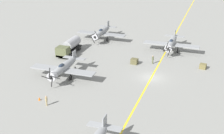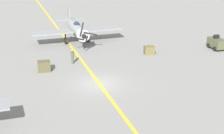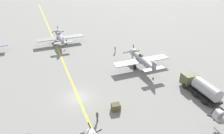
% 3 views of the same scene
% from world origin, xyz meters
% --- Properties ---
extents(ground_plane, '(400.00, 400.00, 0.00)m').
position_xyz_m(ground_plane, '(0.00, 0.00, 0.00)').
color(ground_plane, gray).
extents(taxiway_stripe, '(0.30, 160.00, 0.01)m').
position_xyz_m(taxiway_stripe, '(0.00, 0.00, 0.00)').
color(taxiway_stripe, yellow).
rests_on(taxiway_stripe, ground).
extents(airplane_far_center, '(12.00, 9.98, 3.76)m').
position_xyz_m(airplane_far_center, '(1.33, 25.01, 2.01)').
color(airplane_far_center, gray).
rests_on(airplane_far_center, ground).
extents(airplane_mid_right, '(12.00, 9.98, 3.79)m').
position_xyz_m(airplane_mid_right, '(14.79, 5.29, 2.01)').
color(airplane_mid_right, gray).
rests_on(airplane_mid_right, ground).
extents(fuel_tanker, '(2.67, 8.00, 2.98)m').
position_xyz_m(fuel_tanker, '(19.55, -6.48, 1.51)').
color(fuel_tanker, black).
rests_on(fuel_tanker, ground).
extents(ground_crew_walking, '(0.36, 0.36, 1.63)m').
position_xyz_m(ground_crew_walking, '(12.68, 15.03, 0.89)').
color(ground_crew_walking, tan).
rests_on(ground_crew_walking, ground).
extents(ground_crew_inspecting, '(0.37, 0.37, 1.70)m').
position_xyz_m(ground_crew_inspecting, '(1.24, -6.64, 0.93)').
color(ground_crew_inspecting, '#515638').
rests_on(ground_crew_inspecting, ground).
extents(supply_crate_by_tanker, '(1.42, 1.22, 1.10)m').
position_xyz_m(supply_crate_by_tanker, '(4.65, -5.28, 0.55)').
color(supply_crate_by_tanker, brown).
rests_on(supply_crate_by_tanker, ground).
extents(traffic_cone, '(0.36, 0.36, 0.55)m').
position_xyz_m(traffic_cone, '(14.59, 13.97, 0.28)').
color(traffic_cone, orange).
rests_on(traffic_cone, ground).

